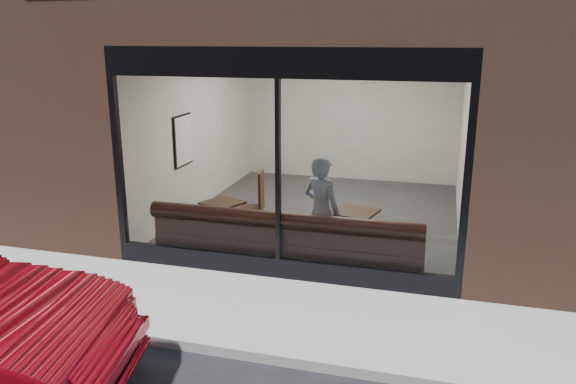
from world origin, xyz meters
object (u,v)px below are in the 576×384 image
(cafe_table_left, at_px, (222,203))
(cafe_chair_left, at_px, (251,208))
(banquette, at_px, (286,253))
(cafe_table_right, at_px, (355,212))
(person, at_px, (321,211))

(cafe_table_left, relative_size, cafe_chair_left, 1.30)
(banquette, distance_m, cafe_table_left, 1.44)
(cafe_table_right, bearing_deg, person, -138.36)
(person, xyz_separation_m, cafe_table_left, (-1.70, 0.30, -0.10))
(person, xyz_separation_m, cafe_chair_left, (-1.69, 1.69, -0.60))
(cafe_table_left, distance_m, cafe_chair_left, 1.47)
(cafe_table_right, xyz_separation_m, cafe_chair_left, (-2.13, 1.30, -0.50))
(person, bearing_deg, banquette, 51.68)
(cafe_chair_left, bearing_deg, banquette, 114.13)
(cafe_table_left, xyz_separation_m, cafe_table_right, (2.13, 0.09, 0.00))
(banquette, bearing_deg, cafe_chair_left, 122.19)
(person, bearing_deg, cafe_chair_left, -20.80)
(cafe_table_right, bearing_deg, banquette, -145.08)
(cafe_table_left, height_order, cafe_chair_left, cafe_table_left)
(person, bearing_deg, cafe_table_right, -114.18)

